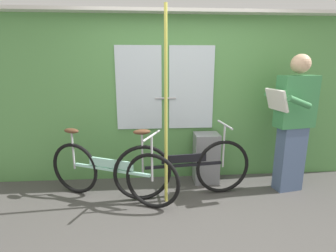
% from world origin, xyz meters
% --- Properties ---
extents(ground_plane, '(6.06, 3.93, 0.04)m').
position_xyz_m(ground_plane, '(0.00, 0.00, -0.02)').
color(ground_plane, '#474442').
extents(train_door_wall, '(5.06, 0.28, 2.25)m').
position_xyz_m(train_door_wall, '(-0.01, 1.16, 1.17)').
color(train_door_wall, '#56934C').
rests_on(train_door_wall, ground_plane).
extents(bicycle_near_door, '(1.69, 0.44, 0.90)m').
position_xyz_m(bicycle_near_door, '(-0.02, 0.56, 0.37)').
color(bicycle_near_door, black).
rests_on(bicycle_near_door, ground_plane).
extents(bicycle_leaning_behind, '(1.58, 0.79, 0.87)m').
position_xyz_m(bicycle_leaning_behind, '(-0.89, 0.53, 0.36)').
color(bicycle_leaning_behind, black).
rests_on(bicycle_leaning_behind, ground_plane).
extents(passenger_reading_newspaper, '(0.61, 0.54, 1.72)m').
position_xyz_m(passenger_reading_newspaper, '(1.35, 0.64, 0.91)').
color(passenger_reading_newspaper, slate).
rests_on(passenger_reading_newspaper, ground_plane).
extents(trash_bin_by_wall, '(0.33, 0.28, 0.69)m').
position_xyz_m(trash_bin_by_wall, '(0.35, 0.95, 0.34)').
color(trash_bin_by_wall, gray).
rests_on(trash_bin_by_wall, ground_plane).
extents(handrail_pole, '(0.04, 0.04, 2.21)m').
position_xyz_m(handrail_pole, '(-0.24, 0.44, 1.10)').
color(handrail_pole, '#C6C14C').
rests_on(handrail_pole, ground_plane).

